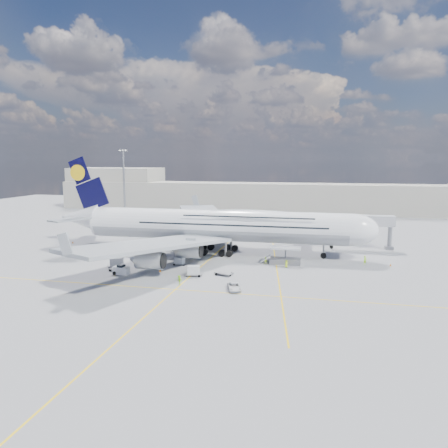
% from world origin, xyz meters
% --- Properties ---
extents(ground, '(300.00, 300.00, 0.00)m').
position_xyz_m(ground, '(0.00, 0.00, 0.00)').
color(ground, gray).
rests_on(ground, ground).
extents(taxi_line_main, '(0.25, 220.00, 0.01)m').
position_xyz_m(taxi_line_main, '(0.00, 0.00, 0.01)').
color(taxi_line_main, yellow).
rests_on(taxi_line_main, ground).
extents(taxi_line_cross, '(120.00, 0.25, 0.01)m').
position_xyz_m(taxi_line_cross, '(0.00, -20.00, 0.01)').
color(taxi_line_cross, yellow).
rests_on(taxi_line_cross, ground).
extents(taxi_line_diag, '(14.16, 99.06, 0.01)m').
position_xyz_m(taxi_line_diag, '(14.00, 10.00, 0.01)').
color(taxi_line_diag, yellow).
rests_on(taxi_line_diag, ground).
extents(airliner, '(77.26, 79.15, 23.71)m').
position_xyz_m(airliner, '(0.26, 10.00, 6.87)').
color(airliner, white).
rests_on(airliner, ground).
extents(jet_bridge, '(18.80, 12.10, 8.50)m').
position_xyz_m(jet_bridge, '(29.81, 20.94, 6.85)').
color(jet_bridge, '#B7B7BC').
rests_on(jet_bridge, ground).
extents(cargo_loader, '(8.53, 3.20, 3.67)m').
position_xyz_m(cargo_loader, '(16.82, 2.89, 1.25)').
color(cargo_loader, silver).
rests_on(cargo_loader, ground).
extents(light_mast, '(3.00, 0.70, 25.50)m').
position_xyz_m(light_mast, '(-40.00, 45.00, 13.21)').
color(light_mast, gray).
rests_on(light_mast, ground).
extents(terminal, '(180.00, 16.00, 12.00)m').
position_xyz_m(terminal, '(0.00, 95.00, 6.00)').
color(terminal, '#B2AD9E').
rests_on(terminal, ground).
extents(hangar, '(40.00, 22.00, 18.00)m').
position_xyz_m(hangar, '(-70.00, 100.00, 9.00)').
color(hangar, '#B2AD9E').
rests_on(hangar, ground).
extents(tree_line, '(160.00, 6.00, 8.00)m').
position_xyz_m(tree_line, '(40.00, 140.00, 4.00)').
color(tree_line, '#193814').
rests_on(tree_line, ground).
extents(dolly_row_a, '(2.79, 1.56, 1.74)m').
position_xyz_m(dolly_row_a, '(-11.37, -5.84, 0.93)').
color(dolly_row_a, gray).
rests_on(dolly_row_a, ground).
extents(dolly_row_b, '(3.48, 2.27, 0.47)m').
position_xyz_m(dolly_row_b, '(-15.46, -10.68, 0.37)').
color(dolly_row_b, gray).
rests_on(dolly_row_b, ground).
extents(dolly_row_c, '(2.94, 2.02, 1.70)m').
position_xyz_m(dolly_row_c, '(-4.79, -3.25, 0.91)').
color(dolly_row_c, gray).
rests_on(dolly_row_c, ground).
extents(dolly_back, '(3.70, 2.49, 2.15)m').
position_xyz_m(dolly_back, '(-16.75, -8.33, 1.15)').
color(dolly_back, gray).
rests_on(dolly_back, ground).
extents(dolly_nose_far, '(3.84, 2.96, 0.50)m').
position_xyz_m(dolly_nose_far, '(6.11, -8.95, 0.39)').
color(dolly_nose_far, gray).
rests_on(dolly_nose_far, ground).
extents(dolly_nose_near, '(3.53, 2.48, 2.02)m').
position_xyz_m(dolly_nose_near, '(0.60, -10.99, 1.09)').
color(dolly_nose_near, gray).
rests_on(dolly_nose_near, ground).
extents(baggage_tug, '(3.33, 1.84, 1.99)m').
position_xyz_m(baggage_tug, '(-13.51, -12.96, 0.88)').
color(baggage_tug, white).
rests_on(baggage_tug, ground).
extents(catering_truck_inner, '(7.19, 3.42, 4.15)m').
position_xyz_m(catering_truck_inner, '(-8.08, 22.22, 1.96)').
color(catering_truck_inner, gray).
rests_on(catering_truck_inner, ground).
extents(catering_truck_outer, '(7.22, 3.77, 4.10)m').
position_xyz_m(catering_truck_outer, '(-19.09, 40.64, 1.90)').
color(catering_truck_outer, gray).
rests_on(catering_truck_outer, ground).
extents(service_van, '(3.39, 4.96, 1.26)m').
position_xyz_m(service_van, '(10.02, -18.27, 0.63)').
color(service_van, white).
rests_on(service_van, ground).
extents(crew_nose, '(0.83, 0.79, 1.90)m').
position_xyz_m(crew_nose, '(33.66, 5.94, 0.95)').
color(crew_nose, '#A9EF19').
rests_on(crew_nose, ground).
extents(crew_loader, '(0.87, 0.76, 1.53)m').
position_xyz_m(crew_loader, '(12.92, 1.76, 0.77)').
color(crew_loader, '#B7EA18').
rests_on(crew_loader, ground).
extents(crew_wing, '(0.46, 1.03, 1.72)m').
position_xyz_m(crew_wing, '(-18.05, -7.22, 0.86)').
color(crew_wing, '#CCFF1A').
rests_on(crew_wing, ground).
extents(crew_van, '(0.90, 0.84, 1.54)m').
position_xyz_m(crew_van, '(17.47, -0.25, 0.77)').
color(crew_van, '#D6FF1A').
rests_on(crew_van, ground).
extents(crew_tug, '(1.22, 0.95, 1.66)m').
position_xyz_m(crew_tug, '(-0.32, -16.84, 0.83)').
color(crew_tug, '#92E418').
rests_on(crew_tug, ground).
extents(cone_nose, '(0.42, 0.42, 0.54)m').
position_xyz_m(cone_nose, '(38.79, 5.63, 0.26)').
color(cone_nose, orange).
rests_on(cone_nose, ground).
extents(cone_wing_left_inner, '(0.39, 0.39, 0.49)m').
position_xyz_m(cone_wing_left_inner, '(-15.96, 29.04, 0.24)').
color(cone_wing_left_inner, orange).
rests_on(cone_wing_left_inner, ground).
extents(cone_wing_left_outer, '(0.50, 0.50, 0.63)m').
position_xyz_m(cone_wing_left_outer, '(-17.16, 31.08, 0.31)').
color(cone_wing_left_outer, orange).
rests_on(cone_wing_left_outer, ground).
extents(cone_wing_right_inner, '(0.45, 0.45, 0.57)m').
position_xyz_m(cone_wing_right_inner, '(-6.89, -9.30, 0.27)').
color(cone_wing_right_inner, orange).
rests_on(cone_wing_right_inner, ground).
extents(cone_wing_right_outer, '(0.46, 0.46, 0.59)m').
position_xyz_m(cone_wing_right_outer, '(-17.06, -7.62, 0.28)').
color(cone_wing_right_outer, orange).
rests_on(cone_wing_right_outer, ground).
extents(cone_tail, '(0.43, 0.43, 0.55)m').
position_xyz_m(cone_tail, '(-40.31, 13.46, 0.26)').
color(cone_tail, orange).
rests_on(cone_tail, ground).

